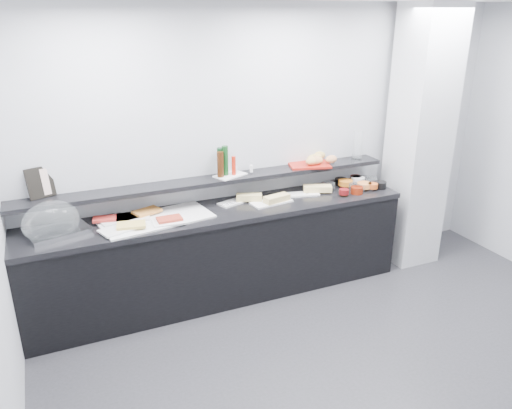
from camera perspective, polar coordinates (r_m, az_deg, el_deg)
name	(u,v)px	position (r m, az deg, el deg)	size (l,w,h in m)	color
ground	(388,384)	(4.09, 14.89, -19.23)	(5.00, 5.00, 0.00)	#2D2D30
back_wall	(275,147)	(4.99, 2.22, 6.61)	(5.00, 0.02, 2.70)	#B4B7BB
column	(419,140)	(5.53, 18.12, 7.02)	(0.50, 0.50, 2.70)	silver
buffet_cabinet	(222,256)	(4.81, -3.95, -5.84)	(3.60, 0.60, 0.85)	black
counter_top	(220,212)	(4.62, -4.09, -0.86)	(3.62, 0.62, 0.05)	black
wall_shelf	(213,180)	(4.69, -4.89, 2.76)	(3.60, 0.25, 0.04)	black
cloche_base	(58,232)	(4.41, -21.70, -2.90)	(0.47, 0.31, 0.04)	#B1B4B8
cloche_dome	(51,222)	(4.35, -22.38, -1.83)	(0.46, 0.30, 0.34)	white
linen_runner	(157,219)	(4.45, -11.27, -1.68)	(0.95, 0.45, 0.01)	silver
platter_meat_a	(118,219)	(4.50, -15.48, -1.57)	(0.32, 0.22, 0.01)	silver
food_meat_a	(105,219)	(4.49, -16.92, -1.57)	(0.19, 0.12, 0.02)	maroon
platter_salmon	(132,217)	(4.51, -13.98, -1.40)	(0.31, 0.21, 0.01)	white
food_salmon	(147,211)	(4.55, -12.35, -0.77)	(0.24, 0.15, 0.02)	orange
platter_cheese	(118,230)	(4.28, -15.53, -2.79)	(0.28, 0.19, 0.01)	white
food_cheese	(131,225)	(4.30, -14.07, -2.28)	(0.24, 0.15, 0.02)	#D7B853
platter_meat_b	(169,222)	(4.35, -9.93, -1.93)	(0.27, 0.18, 0.01)	white
food_meat_b	(169,219)	(4.35, -9.86, -1.63)	(0.21, 0.13, 0.02)	maroon
sandwich_plate_left	(235,202)	(4.77, -2.46, 0.30)	(0.32, 0.14, 0.01)	silver
sandwich_food_left	(249,197)	(4.77, -0.80, 0.84)	(0.24, 0.09, 0.06)	#D3BD6E
tongs_left	(229,204)	(4.69, -3.06, 0.10)	(0.01, 0.01, 0.16)	#AEB0B5
sandwich_plate_mid	(271,202)	(4.76, 1.77, 0.28)	(0.40, 0.17, 0.01)	white
sandwich_food_mid	(277,198)	(4.75, 2.40, 0.71)	(0.26, 0.10, 0.06)	tan
tongs_mid	(285,201)	(4.77, 3.28, 0.44)	(0.01, 0.01, 0.16)	#B7B9BE
sandwich_plate_right	(303,194)	(4.99, 5.43, 1.20)	(0.31, 0.13, 0.01)	white
sandwich_food_right	(317,188)	(5.05, 7.04, 1.83)	(0.28, 0.11, 0.06)	#E6C878
tongs_right	(310,192)	(5.02, 6.23, 1.45)	(0.01, 0.01, 0.16)	#B6B9BE
bowl_glass_fruit	(328,186)	(5.16, 8.23, 2.06)	(0.15, 0.15, 0.07)	white
fill_glass_fruit	(345,183)	(5.26, 10.19, 2.47)	(0.15, 0.15, 0.05)	#CB6D1B
bowl_black_jam	(341,182)	(5.32, 9.66, 2.60)	(0.12, 0.12, 0.07)	black
fill_black_jam	(356,178)	(5.42, 11.32, 2.97)	(0.12, 0.12, 0.05)	#50110B
bowl_glass_cream	(367,181)	(5.40, 12.62, 2.64)	(0.20, 0.20, 0.07)	white
fill_glass_cream	(358,179)	(5.39, 11.54, 2.83)	(0.14, 0.14, 0.05)	white
bowl_red_jam	(357,190)	(5.10, 11.44, 1.62)	(0.12, 0.12, 0.07)	maroon
fill_red_jam	(344,192)	(4.99, 10.02, 1.45)	(0.10, 0.10, 0.05)	#620E10
bowl_glass_salmon	(357,188)	(5.17, 11.49, 1.90)	(0.17, 0.17, 0.07)	white
fill_glass_salmon	(364,185)	(5.22, 12.27, 2.17)	(0.15, 0.15, 0.05)	orange
bowl_black_fruit	(380,185)	(5.30, 14.01, 2.19)	(0.13, 0.13, 0.07)	black
fill_black_fruit	(373,186)	(5.22, 13.19, 2.09)	(0.10, 0.10, 0.05)	#C7511B
framed_print	(40,183)	(4.52, -23.44, 2.31)	(0.22, 0.02, 0.26)	black
print_art	(38,183)	(4.51, -23.63, 2.25)	(0.18, 0.00, 0.22)	#D3A498
condiment_tray	(230,175)	(4.74, -2.98, 3.37)	(0.29, 0.18, 0.01)	white
bottle_green_a	(220,161)	(4.71, -4.09, 4.95)	(0.06, 0.06, 0.26)	#0D3317
bottle_brown	(220,164)	(4.65, -4.10, 4.59)	(0.06, 0.06, 0.24)	#381B0A
bottle_green_b	(225,161)	(4.70, -3.55, 5.03)	(0.06, 0.06, 0.28)	#103C15
bottle_hot	(234,166)	(4.71, -2.57, 4.46)	(0.04, 0.04, 0.18)	red
shaker_salt	(236,170)	(4.77, -2.33, 4.00)	(0.03, 0.03, 0.07)	white
shaker_pepper	(251,169)	(4.80, -0.54, 4.13)	(0.03, 0.03, 0.07)	white
bread_tray	(309,165)	(5.08, 6.08, 4.55)	(0.40, 0.28, 0.02)	#AA1C12
bread_roll_n	(320,155)	(5.24, 7.29, 5.60)	(0.12, 0.08, 0.08)	tan
bread_roll_ne	(316,158)	(5.16, 6.90, 5.35)	(0.13, 0.08, 0.08)	tan
bread_roll_sw	(312,161)	(5.03, 6.43, 4.97)	(0.15, 0.10, 0.08)	tan
bread_roll_s	(316,161)	(5.05, 6.87, 5.01)	(0.15, 0.10, 0.08)	#BD8248
bread_roll_se	(331,159)	(5.11, 8.57, 5.13)	(0.14, 0.09, 0.08)	#C57C4B
bread_roll_midw	(312,159)	(5.11, 6.41, 5.22)	(0.13, 0.08, 0.08)	#B59645
bread_roll_mide	(314,160)	(5.06, 6.66, 5.05)	(0.15, 0.09, 0.08)	#B77646
carafe	(357,146)	(5.34, 11.52, 6.62)	(0.10, 0.10, 0.30)	white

